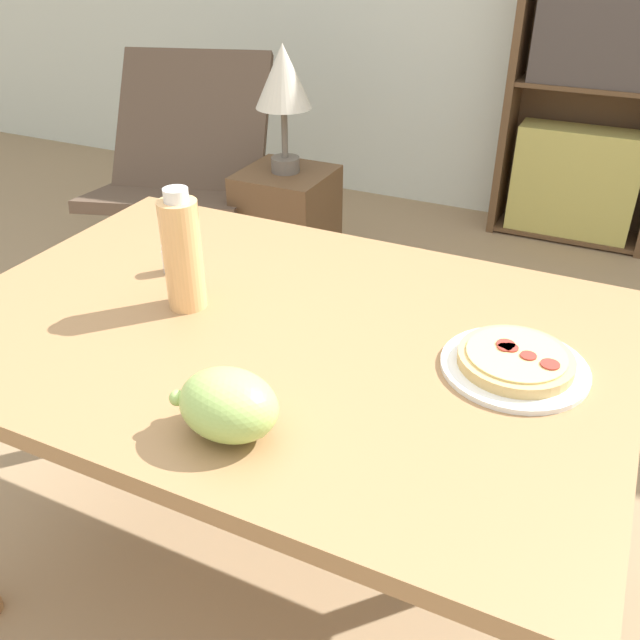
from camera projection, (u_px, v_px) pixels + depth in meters
name	position (u px, v px, depth m)	size (l,w,h in m)	color
ground_plane	(270.00, 596.00, 1.61)	(14.00, 14.00, 0.00)	#9E7F5B
dining_table	(279.00, 364.00, 1.33)	(1.29, 0.88, 0.72)	#A37549
pizza_on_plate	(515.00, 362.00, 1.15)	(0.25, 0.25, 0.04)	white
grape_bunch	(228.00, 405.00, 0.99)	(0.17, 0.12, 0.11)	#A8CC66
drink_bottle	(182.00, 253.00, 1.29)	(0.08, 0.08, 0.24)	#EFB270
salt_shaker	(171.00, 259.00, 1.46)	(0.04, 0.04, 0.06)	white
lounge_chair_near	(187.00, 205.00, 2.97)	(0.84, 0.92, 0.88)	slate
bookshelf	(591.00, 100.00, 3.05)	(0.73, 0.27, 1.45)	brown
side_table	(287.00, 234.00, 2.76)	(0.34, 0.34, 0.53)	brown
table_lamp	(283.00, 83.00, 2.45)	(0.21, 0.21, 0.47)	#665B51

